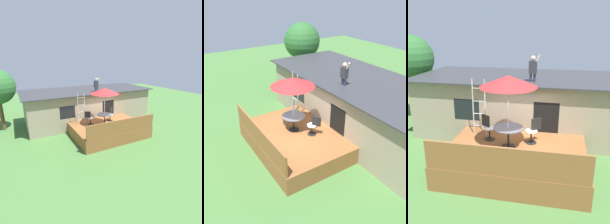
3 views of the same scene
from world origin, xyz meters
The scene contains 10 objects.
ground_plane centered at (0.00, 0.00, 0.00)m, with size 40.00×40.00×0.00m, color #477538.
house centered at (0.00, 3.60, 1.35)m, with size 10.50×4.50×2.69m.
deck centered at (0.00, 0.00, 0.40)m, with size 4.85×3.63×0.80m, color brown.
deck_railing centered at (0.00, -1.76, 1.25)m, with size 4.75×0.08×0.90m, color brown.
patio_table centered at (-0.26, 0.04, 1.39)m, with size 1.04×1.04×0.74m.
patio_umbrella centered at (-0.26, 0.04, 3.15)m, with size 1.90×1.90×2.54m.
step_ladder centered at (-1.59, 0.93, 1.90)m, with size 0.52×0.04×2.20m.
person_figure centered at (0.29, 2.39, 3.30)m, with size 0.47×0.20×1.11m.
patio_chair_left centered at (-1.14, 0.57, 1.26)m, with size 0.57×0.44×0.92m.
patio_chair_right centered at (0.54, 0.59, 1.26)m, with size 0.56×0.46×0.92m.
Camera 1 is at (-5.55, -9.58, 5.09)m, focal length 27.24 mm.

